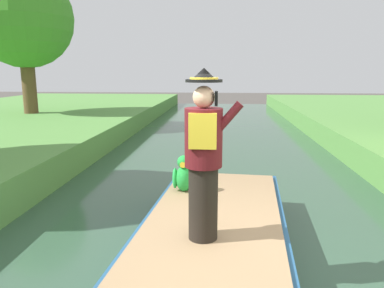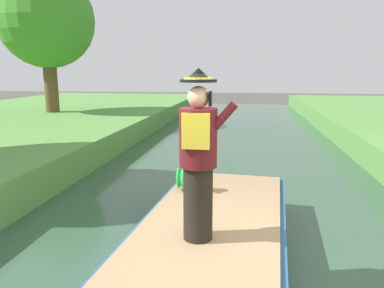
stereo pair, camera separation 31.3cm
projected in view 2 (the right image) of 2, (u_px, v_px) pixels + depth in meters
name	position (u px, v px, depth m)	size (l,w,h in m)	color
boat	(214.00, 237.00, 4.75)	(2.12, 4.33, 0.61)	#23517A
person_pirate	(198.00, 157.00, 3.86)	(0.61, 0.42, 1.85)	black
parrot_plush	(188.00, 176.00, 5.59)	(0.36, 0.34, 0.57)	green
tree_tall	(46.00, 20.00, 14.88)	(3.90, 3.90, 5.72)	brown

